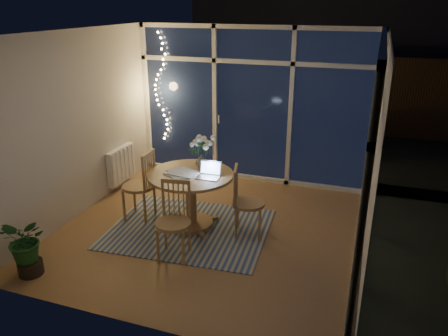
# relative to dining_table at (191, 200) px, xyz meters

# --- Properties ---
(floor) EXTENTS (4.00, 4.00, 0.00)m
(floor) POSITION_rel_dining_table_xyz_m (0.29, -0.02, -0.39)
(floor) COLOR olive
(floor) RESTS_ON ground
(ceiling) EXTENTS (4.00, 4.00, 0.00)m
(ceiling) POSITION_rel_dining_table_xyz_m (0.29, -0.02, 2.21)
(ceiling) COLOR white
(ceiling) RESTS_ON wall_back
(wall_back) EXTENTS (4.00, 0.04, 2.60)m
(wall_back) POSITION_rel_dining_table_xyz_m (0.29, 1.98, 0.91)
(wall_back) COLOR beige
(wall_back) RESTS_ON floor
(wall_front) EXTENTS (4.00, 0.04, 2.60)m
(wall_front) POSITION_rel_dining_table_xyz_m (0.29, -2.02, 0.91)
(wall_front) COLOR beige
(wall_front) RESTS_ON floor
(wall_left) EXTENTS (0.04, 4.00, 2.60)m
(wall_left) POSITION_rel_dining_table_xyz_m (-1.71, -0.02, 0.91)
(wall_left) COLOR beige
(wall_left) RESTS_ON floor
(wall_right) EXTENTS (0.04, 4.00, 2.60)m
(wall_right) POSITION_rel_dining_table_xyz_m (2.29, -0.02, 0.91)
(wall_right) COLOR beige
(wall_right) RESTS_ON floor
(window_wall_back) EXTENTS (4.00, 0.10, 2.60)m
(window_wall_back) POSITION_rel_dining_table_xyz_m (0.29, 1.94, 0.91)
(window_wall_back) COLOR white
(window_wall_back) RESTS_ON floor
(window_wall_right) EXTENTS (0.10, 4.00, 2.60)m
(window_wall_right) POSITION_rel_dining_table_xyz_m (2.25, -0.02, 0.91)
(window_wall_right) COLOR white
(window_wall_right) RESTS_ON floor
(radiator) EXTENTS (0.10, 0.70, 0.58)m
(radiator) POSITION_rel_dining_table_xyz_m (-1.65, 0.88, 0.01)
(radiator) COLOR white
(radiator) RESTS_ON wall_left
(fairy_lights) EXTENTS (0.24, 0.10, 1.85)m
(fairy_lights) POSITION_rel_dining_table_xyz_m (-1.36, 1.86, 1.13)
(fairy_lights) COLOR #FFC266
(fairy_lights) RESTS_ON window_wall_back
(garden_patio) EXTENTS (12.00, 6.00, 0.10)m
(garden_patio) POSITION_rel_dining_table_xyz_m (0.79, 4.98, -0.45)
(garden_patio) COLOR black
(garden_patio) RESTS_ON ground
(garden_fence) EXTENTS (11.00, 0.08, 1.80)m
(garden_fence) POSITION_rel_dining_table_xyz_m (0.29, 5.48, 0.51)
(garden_fence) COLOR #322112
(garden_fence) RESTS_ON ground
(neighbour_roof) EXTENTS (7.00, 3.00, 2.20)m
(neighbour_roof) POSITION_rel_dining_table_xyz_m (0.59, 8.48, 1.81)
(neighbour_roof) COLOR #2D3037
(neighbour_roof) RESTS_ON ground
(garden_shrubs) EXTENTS (0.90, 0.90, 0.90)m
(garden_shrubs) POSITION_rel_dining_table_xyz_m (-0.51, 3.38, 0.06)
(garden_shrubs) COLOR black
(garden_shrubs) RESTS_ON ground
(rug) EXTENTS (2.24, 1.85, 0.01)m
(rug) POSITION_rel_dining_table_xyz_m (0.00, -0.10, -0.39)
(rug) COLOR #BCB199
(rug) RESTS_ON floor
(dining_table) EXTENTS (1.23, 1.23, 0.79)m
(dining_table) POSITION_rel_dining_table_xyz_m (0.00, 0.00, 0.00)
(dining_table) COLOR #A17D48
(dining_table) RESTS_ON floor
(chair_left) EXTENTS (0.50, 0.50, 1.03)m
(chair_left) POSITION_rel_dining_table_xyz_m (-0.81, -0.01, 0.12)
(chair_left) COLOR #A17D48
(chair_left) RESTS_ON floor
(chair_right) EXTENTS (0.55, 0.55, 0.97)m
(chair_right) POSITION_rel_dining_table_xyz_m (0.81, 0.03, 0.09)
(chair_right) COLOR #A17D48
(chair_right) RESTS_ON floor
(chair_front) EXTENTS (0.52, 0.52, 0.97)m
(chair_front) POSITION_rel_dining_table_xyz_m (0.11, -0.80, 0.09)
(chair_front) COLOR #A17D48
(chair_front) RESTS_ON floor
(laptop) EXTENTS (0.31, 0.27, 0.22)m
(laptop) POSITION_rel_dining_table_xyz_m (0.28, -0.06, 0.50)
(laptop) COLOR #B5B5BA
(laptop) RESTS_ON dining_table
(flower_vase) EXTENTS (0.22, 0.22, 0.21)m
(flower_vase) POSITION_rel_dining_table_xyz_m (0.06, 0.27, 0.50)
(flower_vase) COLOR silver
(flower_vase) RESTS_ON dining_table
(bowl) EXTENTS (0.16, 0.16, 0.04)m
(bowl) POSITION_rel_dining_table_xyz_m (0.27, 0.14, 0.41)
(bowl) COLOR white
(bowl) RESTS_ON dining_table
(newspapers) EXTENTS (0.46, 0.40, 0.02)m
(newspapers) POSITION_rel_dining_table_xyz_m (-0.08, -0.06, 0.41)
(newspapers) COLOR silver
(newspapers) RESTS_ON dining_table
(phone) EXTENTS (0.12, 0.08, 0.01)m
(phone) POSITION_rel_dining_table_xyz_m (0.01, -0.15, 0.40)
(phone) COLOR black
(phone) RESTS_ON dining_table
(potted_plant) EXTENTS (0.63, 0.58, 0.76)m
(potted_plant) POSITION_rel_dining_table_xyz_m (-1.30, -1.67, -0.01)
(potted_plant) COLOR #1B4E21
(potted_plant) RESTS_ON floor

